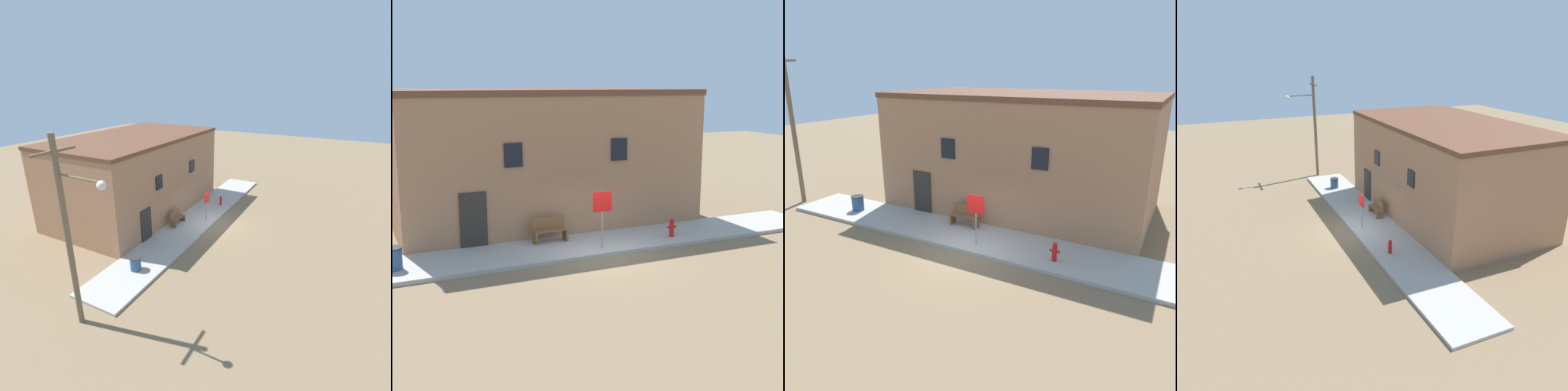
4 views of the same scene
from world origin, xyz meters
TOP-DOWN VIEW (x-y plane):
  - ground_plane at (0.00, 0.00)m, footprint 80.00×80.00m
  - sidewalk at (0.00, 1.38)m, footprint 20.39×2.77m
  - brick_building at (-0.31, 6.36)m, footprint 12.76×7.30m
  - fire_hydrant at (3.32, 0.88)m, footprint 0.40×0.19m
  - stop_sign at (0.14, 0.61)m, footprint 0.75×0.06m
  - bench at (-1.33, 2.19)m, footprint 1.31×0.44m
  - trash_bin at (-7.08, 1.29)m, footprint 0.61×0.61m
  - utility_pole at (-11.01, 0.94)m, footprint 1.80×2.31m

SIDE VIEW (x-z plane):
  - ground_plane at x=0.00m, z-range 0.00..0.00m
  - sidewalk at x=0.00m, z-range 0.00..0.15m
  - fire_hydrant at x=3.32m, z-range 0.15..0.88m
  - trash_bin at x=-7.08m, z-range 0.15..0.90m
  - bench at x=-1.33m, z-range 0.12..1.08m
  - stop_sign at x=0.14m, z-range 0.59..2.72m
  - brick_building at x=-0.31m, z-range 0.00..5.85m
  - utility_pole at x=-11.01m, z-range 0.35..8.31m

